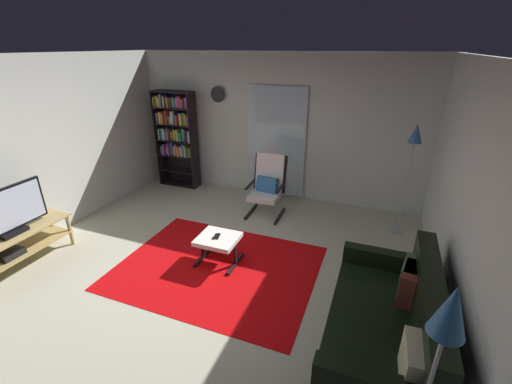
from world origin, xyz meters
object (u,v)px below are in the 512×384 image
at_px(floor_lamp_by_shelf, 414,147).
at_px(wall_clock, 218,94).
at_px(lounge_armchair, 268,184).
at_px(television, 6,213).
at_px(cell_phone, 217,236).
at_px(tv_remote, 216,236).
at_px(bookshelf_near_tv, 176,132).
at_px(ottoman, 218,241).
at_px(tv_stand, 15,245).
at_px(leather_sofa, 387,325).
at_px(floor_lamp_by_sofa, 444,335).

bearing_deg(floor_lamp_by_shelf, wall_clock, 169.17).
bearing_deg(lounge_armchair, television, -133.32).
distance_m(floor_lamp_by_shelf, wall_clock, 3.50).
xyz_separation_m(cell_phone, floor_lamp_by_shelf, (2.27, 1.75, 0.98)).
distance_m(television, wall_clock, 3.79).
distance_m(television, tv_remote, 2.60).
xyz_separation_m(bookshelf_near_tv, floor_lamp_by_shelf, (4.26, -0.45, 0.27)).
bearing_deg(ottoman, wall_clock, 115.68).
distance_m(tv_remote, wall_clock, 3.03).
distance_m(tv_stand, ottoman, 2.60).
relative_size(television, leather_sofa, 0.56).
relative_size(tv_stand, ottoman, 2.64).
xyz_separation_m(tv_remote, floor_lamp_by_shelf, (2.27, 1.75, 0.98)).
relative_size(lounge_armchair, floor_lamp_by_shelf, 0.60).
distance_m(tv_stand, television, 0.46).
distance_m(tv_stand, floor_lamp_by_sofa, 4.83).
distance_m(tv_stand, floor_lamp_by_shelf, 5.51).
bearing_deg(cell_phone, television, -167.53).
height_order(tv_stand, floor_lamp_by_sofa, floor_lamp_by_sofa).
bearing_deg(ottoman, television, -156.76).
xyz_separation_m(tv_stand, bookshelf_near_tv, (0.38, 3.24, 0.78)).
bearing_deg(television, tv_stand, -97.48).
bearing_deg(floor_lamp_by_shelf, cell_phone, -142.39).
bearing_deg(tv_remote, floor_lamp_by_shelf, 44.18).
height_order(ottoman, wall_clock, wall_clock).
bearing_deg(floor_lamp_by_shelf, ottoman, -142.13).
height_order(bookshelf_near_tv, cell_phone, bookshelf_near_tv).
relative_size(television, lounge_armchair, 0.98).
height_order(tv_stand, tv_remote, tv_stand).
height_order(television, bookshelf_near_tv, bookshelf_near_tv).
relative_size(tv_stand, floor_lamp_by_sofa, 0.84).
relative_size(tv_stand, leather_sofa, 0.78).
height_order(television, floor_lamp_by_sofa, floor_lamp_by_sofa).
relative_size(television, wall_clock, 3.46).
bearing_deg(wall_clock, leather_sofa, -43.70).
bearing_deg(leather_sofa, floor_lamp_by_sofa, -81.81).
bearing_deg(lounge_armchair, floor_lamp_by_sofa, -57.84).
relative_size(lounge_armchair, floor_lamp_by_sofa, 0.62).
xyz_separation_m(lounge_armchair, ottoman, (-0.12, -1.63, -0.22)).
xyz_separation_m(ottoman, wall_clock, (-1.16, 2.40, 1.53)).
xyz_separation_m(tv_stand, ottoman, (2.38, 1.04, -0.01)).
distance_m(lounge_armchair, ottoman, 1.64).
height_order(tv_stand, wall_clock, wall_clock).
xyz_separation_m(television, lounge_armchair, (2.50, 2.65, -0.25)).
bearing_deg(bookshelf_near_tv, ottoman, -47.64).
height_order(tv_remote, floor_lamp_by_sofa, floor_lamp_by_sofa).
xyz_separation_m(tv_remote, floor_lamp_by_sofa, (2.30, -1.81, 0.93)).
bearing_deg(tv_remote, ottoman, 13.38).
relative_size(leather_sofa, lounge_armchair, 1.74).
relative_size(tv_stand, tv_remote, 9.60).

